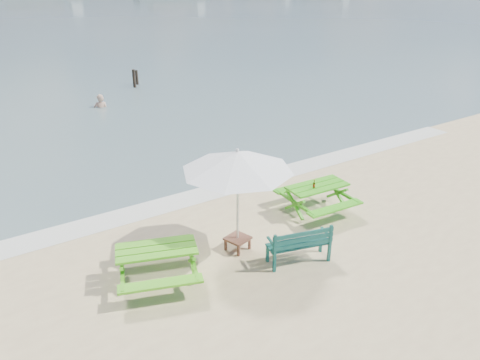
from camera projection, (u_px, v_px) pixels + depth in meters
foam_strip at (197, 196)px, 13.22m from camera, size 22.00×0.90×0.01m
picnic_table_left at (158, 265)px, 9.48m from camera, size 2.10×2.21×0.77m
picnic_table_right at (316, 199)px, 12.24m from camera, size 1.72×1.88×0.76m
park_bench at (298, 251)px, 10.15m from camera, size 1.45×0.81×0.85m
side_table at (238, 243)px, 10.63m from camera, size 0.60×0.60×0.31m
patio_umbrella at (237, 161)px, 9.81m from camera, size 3.00×3.00×2.39m
beer_bottle at (314, 185)px, 11.89m from camera, size 0.06×0.06×0.23m
swimmer at (102, 113)px, 22.03m from camera, size 0.76×0.60×1.82m
mooring_pilings at (135, 80)px, 25.76m from camera, size 0.55×0.75×1.18m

